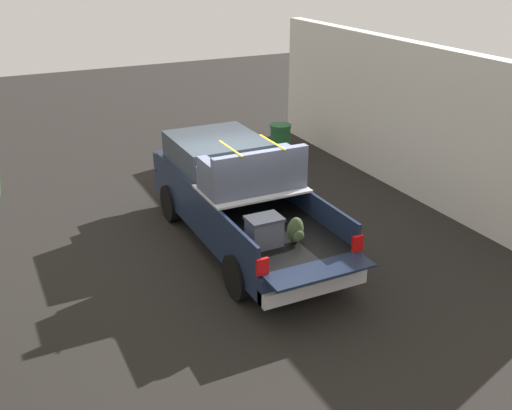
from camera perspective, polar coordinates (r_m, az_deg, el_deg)
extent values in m
plane|color=black|center=(12.07, -1.26, -3.76)|extent=(40.00, 40.00, 0.00)
cube|color=#162138|center=(11.80, -1.28, -1.11)|extent=(5.50, 1.92, 0.47)
cube|color=black|center=(10.72, 1.41, -2.28)|extent=(2.80, 1.80, 0.04)
cube|color=#162138|center=(10.26, -3.19, -2.12)|extent=(2.80, 0.06, 0.50)
cube|color=#162138|center=(11.05, 5.71, -0.27)|extent=(2.80, 0.06, 0.50)
cube|color=#162138|center=(11.75, -1.66, 1.35)|extent=(0.06, 1.80, 0.50)
cube|color=#162138|center=(9.44, 6.13, -6.26)|extent=(0.55, 1.80, 0.04)
cube|color=#B2B2B7|center=(11.15, -0.40, 1.59)|extent=(1.25, 1.92, 0.04)
cube|color=#162138|center=(12.76, -3.87, 3.15)|extent=(2.30, 1.92, 0.50)
cube|color=#2D3842|center=(12.50, -3.76, 5.27)|extent=(1.94, 1.76, 0.55)
cube|color=#162138|center=(13.97, -6.00, 4.65)|extent=(0.40, 1.82, 0.38)
cube|color=#B2B2B7|center=(9.74, 5.55, -7.75)|extent=(0.24, 1.92, 0.24)
cube|color=red|center=(9.17, 0.63, -5.93)|extent=(0.06, 0.20, 0.28)
cube|color=red|center=(9.99, 9.70, -3.65)|extent=(0.06, 0.20, 0.28)
cylinder|color=black|center=(13.10, -8.01, 0.21)|extent=(0.80, 0.30, 0.80)
cylinder|color=black|center=(13.69, -1.03, 1.51)|extent=(0.80, 0.30, 0.80)
cylinder|color=black|center=(10.17, -1.61, -6.85)|extent=(0.80, 0.30, 0.80)
cylinder|color=black|center=(10.92, 6.85, -4.73)|extent=(0.80, 0.30, 0.80)
cube|color=#474C56|center=(10.00, 0.79, -2.66)|extent=(0.40, 0.55, 0.47)
cube|color=#31353C|center=(9.89, 0.80, -1.32)|extent=(0.44, 0.59, 0.05)
ellipsoid|color=#384728|center=(10.11, 3.79, -2.41)|extent=(0.20, 0.30, 0.47)
ellipsoid|color=#384728|center=(10.05, 4.09, -3.02)|extent=(0.09, 0.21, 0.21)
cube|color=#4C5166|center=(11.07, -0.40, 2.70)|extent=(0.90, 1.87, 0.42)
cube|color=#4C5166|center=(10.61, 0.47, 4.12)|extent=(0.16, 1.87, 0.40)
cube|color=#4C5166|center=(10.68, -4.56, 3.67)|extent=(0.66, 0.20, 0.22)
cube|color=#4C5166|center=(11.36, 3.29, 4.95)|extent=(0.66, 0.20, 0.22)
cube|color=yellow|center=(10.69, -2.45, 5.45)|extent=(1.00, 0.03, 0.02)
cube|color=yellow|center=(11.04, 1.57, 6.05)|extent=(1.00, 0.03, 0.02)
cube|color=silver|center=(14.89, 13.95, 8.24)|extent=(10.70, 0.36, 3.55)
cylinder|color=#1E592D|center=(16.84, 2.34, 5.98)|extent=(0.56, 0.56, 0.90)
cylinder|color=#1E592D|center=(16.70, 2.37, 7.59)|extent=(0.60, 0.60, 0.08)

